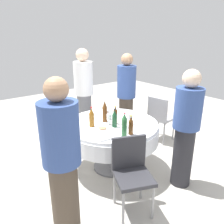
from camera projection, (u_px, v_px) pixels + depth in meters
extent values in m
plane|color=#B7B2A8|center=(112.00, 167.00, 3.49)|extent=(10.00, 10.00, 0.00)
cylinder|color=white|center=(112.00, 124.00, 3.25)|extent=(1.32, 1.32, 0.04)
cylinder|color=white|center=(112.00, 132.00, 3.29)|extent=(1.35, 1.35, 0.22)
cylinder|color=slate|center=(112.00, 153.00, 3.41)|extent=(0.14, 0.14, 0.48)
cylinder|color=slate|center=(112.00, 166.00, 3.48)|extent=(0.56, 0.56, 0.03)
cylinder|color=#593314|center=(131.00, 128.00, 2.85)|extent=(0.06, 0.06, 0.18)
cone|color=#593314|center=(131.00, 119.00, 2.81)|extent=(0.06, 0.06, 0.06)
cylinder|color=gold|center=(131.00, 116.00, 2.80)|extent=(0.02, 0.02, 0.01)
cylinder|color=#593314|center=(115.00, 117.00, 3.18)|extent=(0.06, 0.06, 0.20)
cone|color=#593314|center=(115.00, 109.00, 3.14)|extent=(0.05, 0.05, 0.05)
cylinder|color=gold|center=(115.00, 107.00, 3.13)|extent=(0.03, 0.03, 0.01)
cylinder|color=#2D6B38|center=(124.00, 128.00, 2.77)|extent=(0.07, 0.07, 0.24)
cone|color=#2D6B38|center=(124.00, 116.00, 2.72)|extent=(0.06, 0.06, 0.07)
cylinder|color=red|center=(125.00, 113.00, 2.71)|extent=(0.03, 0.03, 0.01)
cylinder|color=#194728|center=(115.00, 121.00, 3.08)|extent=(0.07, 0.07, 0.18)
cone|color=#194728|center=(115.00, 112.00, 3.04)|extent=(0.06, 0.06, 0.07)
cylinder|color=black|center=(115.00, 109.00, 3.02)|extent=(0.03, 0.03, 0.01)
cylinder|color=#8C5619|center=(92.00, 120.00, 3.08)|extent=(0.07, 0.07, 0.19)
cone|color=#8C5619|center=(91.00, 111.00, 3.04)|extent=(0.06, 0.06, 0.08)
cylinder|color=red|center=(91.00, 107.00, 3.02)|extent=(0.03, 0.03, 0.01)
cylinder|color=#593314|center=(105.00, 114.00, 3.25)|extent=(0.07, 0.07, 0.22)
cone|color=#593314|center=(105.00, 104.00, 3.20)|extent=(0.06, 0.06, 0.09)
cylinder|color=silver|center=(105.00, 101.00, 3.19)|extent=(0.03, 0.03, 0.01)
cylinder|color=white|center=(91.00, 121.00, 3.30)|extent=(0.06, 0.06, 0.00)
cylinder|color=white|center=(91.00, 119.00, 3.29)|extent=(0.01, 0.01, 0.07)
cylinder|color=white|center=(91.00, 115.00, 3.27)|extent=(0.06, 0.06, 0.06)
cylinder|color=maroon|center=(91.00, 116.00, 3.27)|extent=(0.05, 0.05, 0.02)
cylinder|color=white|center=(109.00, 124.00, 3.18)|extent=(0.06, 0.06, 0.00)
cylinder|color=white|center=(109.00, 122.00, 3.17)|extent=(0.01, 0.01, 0.08)
cylinder|color=white|center=(109.00, 117.00, 3.14)|extent=(0.07, 0.07, 0.07)
cylinder|color=white|center=(108.00, 119.00, 3.39)|extent=(0.06, 0.06, 0.00)
cylinder|color=white|center=(108.00, 117.00, 3.37)|extent=(0.01, 0.01, 0.07)
cylinder|color=white|center=(108.00, 113.00, 3.35)|extent=(0.07, 0.07, 0.07)
cylinder|color=white|center=(130.00, 124.00, 3.19)|extent=(0.06, 0.06, 0.00)
cylinder|color=white|center=(130.00, 121.00, 3.17)|extent=(0.01, 0.01, 0.08)
cylinder|color=white|center=(131.00, 116.00, 3.15)|extent=(0.07, 0.07, 0.08)
cylinder|color=maroon|center=(131.00, 118.00, 3.15)|extent=(0.06, 0.06, 0.03)
cylinder|color=white|center=(125.00, 127.00, 3.09)|extent=(0.06, 0.06, 0.00)
cylinder|color=white|center=(125.00, 124.00, 3.08)|extent=(0.01, 0.01, 0.08)
cylinder|color=white|center=(125.00, 119.00, 3.05)|extent=(0.07, 0.07, 0.07)
cylinder|color=white|center=(92.00, 116.00, 3.50)|extent=(0.21, 0.21, 0.02)
ellipsoid|color=tan|center=(92.00, 115.00, 3.49)|extent=(0.09, 0.08, 0.02)
cylinder|color=white|center=(103.00, 129.00, 3.01)|extent=(0.25, 0.25, 0.02)
ellipsoid|color=tan|center=(103.00, 128.00, 3.00)|extent=(0.11, 0.10, 0.02)
cube|color=silver|center=(129.00, 118.00, 3.43)|extent=(0.18, 0.06, 0.00)
cube|color=white|center=(103.00, 137.00, 2.76)|extent=(0.19, 0.19, 0.02)
cylinder|color=#26262B|center=(183.00, 156.00, 2.99)|extent=(0.26, 0.26, 0.83)
cylinder|color=#334C8C|center=(188.00, 108.00, 2.77)|extent=(0.34, 0.34, 0.52)
sphere|color=beige|center=(192.00, 78.00, 2.64)|extent=(0.22, 0.22, 0.22)
cylinder|color=#4C3F33|center=(66.00, 203.00, 2.14)|extent=(0.26, 0.26, 0.88)
cylinder|color=#334C8C|center=(60.00, 134.00, 1.90)|extent=(0.34, 0.34, 0.56)
sphere|color=tan|center=(56.00, 89.00, 1.77)|extent=(0.20, 0.20, 0.20)
cylinder|color=#4C3F33|center=(126.00, 119.00, 4.28)|extent=(0.26, 0.26, 0.85)
cylinder|color=#334C8C|center=(127.00, 82.00, 4.04)|extent=(0.34, 0.34, 0.57)
sphere|color=tan|center=(127.00, 59.00, 3.92)|extent=(0.21, 0.21, 0.21)
cylinder|color=slate|center=(85.00, 118.00, 4.25)|extent=(0.26, 0.26, 0.91)
cylinder|color=white|center=(83.00, 78.00, 4.00)|extent=(0.34, 0.34, 0.59)
sphere|color=beige|center=(82.00, 55.00, 3.87)|extent=(0.22, 0.22, 0.22)
cube|color=#99999E|center=(162.00, 118.00, 4.25)|extent=(0.45, 0.45, 0.04)
cube|color=#99999E|center=(157.00, 109.00, 4.06)|extent=(0.40, 0.09, 0.42)
cylinder|color=gray|center=(173.00, 129.00, 4.34)|extent=(0.03, 0.03, 0.43)
cylinder|color=gray|center=(158.00, 124.00, 4.56)|extent=(0.03, 0.03, 0.43)
cylinder|color=gray|center=(164.00, 134.00, 4.11)|extent=(0.03, 0.03, 0.43)
cylinder|color=gray|center=(149.00, 129.00, 4.33)|extent=(0.03, 0.03, 0.43)
cube|color=#2D2D33|center=(134.00, 178.00, 2.49)|extent=(0.53, 0.53, 0.04)
cube|color=#2D2D33|center=(129.00, 153.00, 2.58)|extent=(0.19, 0.38, 0.42)
cylinder|color=gray|center=(123.00, 208.00, 2.37)|extent=(0.03, 0.03, 0.43)
cylinder|color=gray|center=(153.00, 203.00, 2.45)|extent=(0.03, 0.03, 0.43)
cylinder|color=gray|center=(115.00, 188.00, 2.68)|extent=(0.03, 0.03, 0.43)
cylinder|color=gray|center=(141.00, 184.00, 2.76)|extent=(0.03, 0.03, 0.43)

